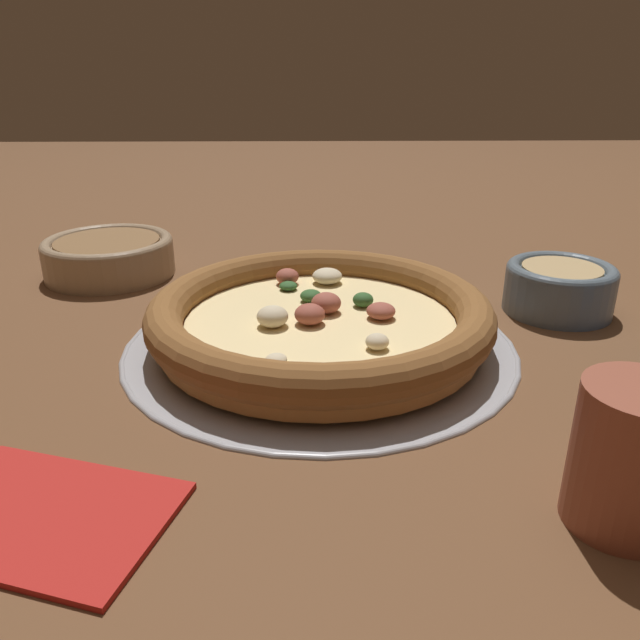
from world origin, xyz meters
The scene contains 7 objects.
ground_plane centered at (0.00, 0.00, 0.00)m, with size 3.00×3.00×0.00m, color brown.
pizza_tray centered at (0.00, 0.00, 0.00)m, with size 0.35×0.35×0.01m.
pizza centered at (0.00, 0.00, 0.03)m, with size 0.30×0.30×0.04m.
bowl_near centered at (-0.24, -0.08, 0.03)m, with size 0.11×0.11×0.05m.
bowl_far centered at (0.25, -0.21, 0.02)m, with size 0.15×0.15×0.05m.
drinking_cup centered at (-0.16, 0.23, 0.04)m, with size 0.06×0.06×0.08m.
napkin centered at (0.16, 0.23, 0.00)m, with size 0.16×0.13×0.01m.
Camera 1 is at (0.01, 0.51, 0.24)m, focal length 35.00 mm.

